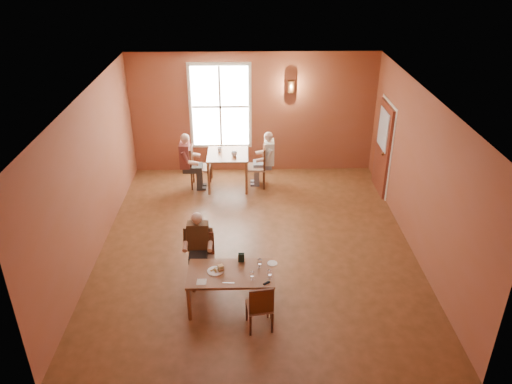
{
  "coord_description": "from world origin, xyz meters",
  "views": [
    {
      "loc": [
        -0.18,
        -8.22,
        5.45
      ],
      "look_at": [
        0.0,
        0.2,
        1.05
      ],
      "focal_mm": 35.0,
      "sensor_mm": 36.0,
      "label": 1
    }
  ],
  "objects_px": {
    "diner_maroon": "(199,161)",
    "chair_diner_main": "(203,260)",
    "second_table": "(228,170)",
    "diner_main": "(202,253)",
    "chair_empty": "(259,305)",
    "diner_white": "(257,161)",
    "chair_diner_maroon": "(201,167)",
    "main_table": "(231,289)",
    "chair_diner_white": "(255,166)"
  },
  "relations": [
    {
      "from": "diner_main",
      "to": "chair_diner_main",
      "type": "bearing_deg",
      "value": -90.0
    },
    {
      "from": "diner_main",
      "to": "chair_diner_white",
      "type": "relative_size",
      "value": 1.17
    },
    {
      "from": "main_table",
      "to": "chair_diner_maroon",
      "type": "distance_m",
      "value": 4.42
    },
    {
      "from": "main_table",
      "to": "chair_diner_maroon",
      "type": "bearing_deg",
      "value": 100.7
    },
    {
      "from": "diner_maroon",
      "to": "chair_empty",
      "type": "bearing_deg",
      "value": 14.88
    },
    {
      "from": "second_table",
      "to": "chair_diner_maroon",
      "type": "relative_size",
      "value": 0.94
    },
    {
      "from": "chair_diner_maroon",
      "to": "diner_main",
      "type": "bearing_deg",
      "value": 4.91
    },
    {
      "from": "diner_white",
      "to": "chair_diner_maroon",
      "type": "relative_size",
      "value": 1.27
    },
    {
      "from": "main_table",
      "to": "diner_maroon",
      "type": "xyz_separation_m",
      "value": [
        -0.85,
        4.34,
        0.34
      ]
    },
    {
      "from": "main_table",
      "to": "chair_diner_white",
      "type": "height_order",
      "value": "chair_diner_white"
    },
    {
      "from": "diner_main",
      "to": "second_table",
      "type": "relative_size",
      "value": 1.26
    },
    {
      "from": "second_table",
      "to": "diner_white",
      "type": "height_order",
      "value": "diner_white"
    },
    {
      "from": "main_table",
      "to": "diner_white",
      "type": "bearing_deg",
      "value": 83.29
    },
    {
      "from": "diner_main",
      "to": "diner_white",
      "type": "distance_m",
      "value": 3.85
    },
    {
      "from": "diner_maroon",
      "to": "second_table",
      "type": "bearing_deg",
      "value": 90.0
    },
    {
      "from": "chair_diner_main",
      "to": "second_table",
      "type": "xyz_separation_m",
      "value": [
        0.33,
        3.69,
        -0.02
      ]
    },
    {
      "from": "chair_diner_maroon",
      "to": "chair_diner_main",
      "type": "bearing_deg",
      "value": 4.95
    },
    {
      "from": "chair_diner_maroon",
      "to": "diner_maroon",
      "type": "xyz_separation_m",
      "value": [
        -0.03,
        0.0,
        0.16
      ]
    },
    {
      "from": "chair_empty",
      "to": "chair_diner_maroon",
      "type": "height_order",
      "value": "chair_diner_maroon"
    },
    {
      "from": "diner_main",
      "to": "chair_empty",
      "type": "bearing_deg",
      "value": 129.52
    },
    {
      "from": "diner_main",
      "to": "chair_diner_white",
      "type": "bearing_deg",
      "value": -104.76
    },
    {
      "from": "second_table",
      "to": "diner_maroon",
      "type": "bearing_deg",
      "value": 180.0
    },
    {
      "from": "chair_diner_maroon",
      "to": "diner_white",
      "type": "bearing_deg",
      "value": 90.0
    },
    {
      "from": "chair_empty",
      "to": "diner_maroon",
      "type": "relative_size",
      "value": 0.63
    },
    {
      "from": "chair_empty",
      "to": "diner_white",
      "type": "relative_size",
      "value": 0.65
    },
    {
      "from": "second_table",
      "to": "diner_maroon",
      "type": "relative_size",
      "value": 0.71
    },
    {
      "from": "chair_empty",
      "to": "chair_diner_white",
      "type": "xyz_separation_m",
      "value": [
        0.04,
        4.86,
        0.09
      ]
    },
    {
      "from": "diner_white",
      "to": "second_table",
      "type": "bearing_deg",
      "value": 90.0
    },
    {
      "from": "chair_diner_main",
      "to": "diner_main",
      "type": "relative_size",
      "value": 0.74
    },
    {
      "from": "diner_white",
      "to": "diner_maroon",
      "type": "height_order",
      "value": "diner_maroon"
    },
    {
      "from": "diner_white",
      "to": "diner_maroon",
      "type": "xyz_separation_m",
      "value": [
        -1.36,
        0.0,
        0.02
      ]
    },
    {
      "from": "diner_maroon",
      "to": "chair_diner_main",
      "type": "bearing_deg",
      "value": 5.42
    },
    {
      "from": "chair_diner_main",
      "to": "diner_white",
      "type": "xyz_separation_m",
      "value": [
        1.01,
        3.69,
        0.21
      ]
    },
    {
      "from": "diner_main",
      "to": "diner_maroon",
      "type": "relative_size",
      "value": 0.9
    },
    {
      "from": "chair_empty",
      "to": "diner_maroon",
      "type": "xyz_separation_m",
      "value": [
        -1.29,
        4.86,
        0.25
      ]
    },
    {
      "from": "diner_maroon",
      "to": "chair_diner_maroon",
      "type": "bearing_deg",
      "value": 90.0
    },
    {
      "from": "chair_diner_main",
      "to": "chair_empty",
      "type": "height_order",
      "value": "chair_diner_main"
    },
    {
      "from": "second_table",
      "to": "diner_white",
      "type": "distance_m",
      "value": 0.72
    },
    {
      "from": "chair_diner_maroon",
      "to": "diner_maroon",
      "type": "height_order",
      "value": "diner_maroon"
    },
    {
      "from": "diner_main",
      "to": "diner_white",
      "type": "relative_size",
      "value": 0.92
    },
    {
      "from": "main_table",
      "to": "chair_diner_main",
      "type": "xyz_separation_m",
      "value": [
        -0.5,
        0.65,
        0.12
      ]
    },
    {
      "from": "main_table",
      "to": "diner_white",
      "type": "distance_m",
      "value": 4.38
    },
    {
      "from": "chair_empty",
      "to": "diner_main",
      "type": "bearing_deg",
      "value": 120.2
    },
    {
      "from": "chair_diner_main",
      "to": "chair_empty",
      "type": "relative_size",
      "value": 1.05
    },
    {
      "from": "chair_diner_main",
      "to": "chair_diner_maroon",
      "type": "relative_size",
      "value": 0.87
    },
    {
      "from": "second_table",
      "to": "diner_maroon",
      "type": "distance_m",
      "value": 0.72
    },
    {
      "from": "chair_diner_main",
      "to": "diner_maroon",
      "type": "xyz_separation_m",
      "value": [
        -0.35,
        3.69,
        0.23
      ]
    },
    {
      "from": "diner_maroon",
      "to": "diner_white",
      "type": "bearing_deg",
      "value": 90.0
    },
    {
      "from": "diner_main",
      "to": "diner_white",
      "type": "height_order",
      "value": "diner_white"
    },
    {
      "from": "chair_empty",
      "to": "chair_diner_main",
      "type": "bearing_deg",
      "value": 119.47
    }
  ]
}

